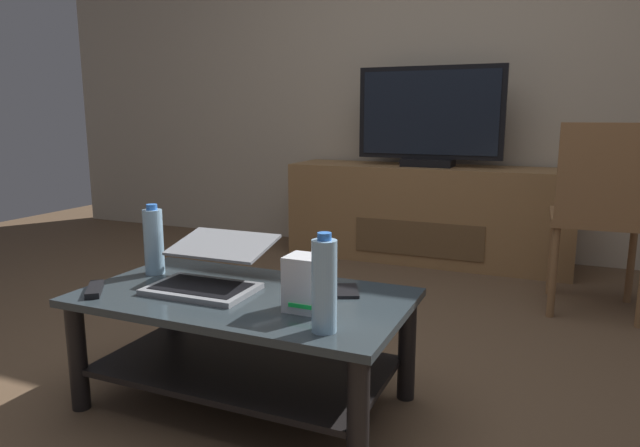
% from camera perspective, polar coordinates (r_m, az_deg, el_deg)
% --- Properties ---
extents(ground_plane, '(7.68, 7.68, 0.00)m').
position_cam_1_polar(ground_plane, '(2.17, -1.92, -15.44)').
color(ground_plane, brown).
extents(back_wall, '(6.40, 0.12, 2.80)m').
position_cam_1_polar(back_wall, '(4.10, 12.02, 16.86)').
color(back_wall, '#B2A38C').
rests_on(back_wall, ground).
extents(coffee_table, '(1.07, 0.59, 0.39)m').
position_cam_1_polar(coffee_table, '(1.91, -7.66, -10.53)').
color(coffee_table, '#2D383D').
rests_on(coffee_table, ground).
extents(media_cabinet, '(1.83, 0.47, 0.63)m').
position_cam_1_polar(media_cabinet, '(3.82, 10.78, 1.01)').
color(media_cabinet, olive).
rests_on(media_cabinet, ground).
extents(television, '(0.94, 0.20, 0.64)m').
position_cam_1_polar(television, '(3.74, 11.05, 10.39)').
color(television, black).
rests_on(television, media_cabinet).
extents(dining_chair, '(0.46, 0.46, 0.93)m').
position_cam_1_polar(dining_chair, '(2.98, 26.63, 1.37)').
color(dining_chair, brown).
rests_on(dining_chair, ground).
extents(laptop, '(0.35, 0.37, 0.16)m').
position_cam_1_polar(laptop, '(1.94, -11.06, -4.69)').
color(laptop, gray).
rests_on(laptop, coffee_table).
extents(router_box, '(0.13, 0.11, 0.17)m').
position_cam_1_polar(router_box, '(1.68, -1.25, -6.09)').
color(router_box, silver).
rests_on(router_box, coffee_table).
extents(water_bottle_near, '(0.07, 0.07, 0.27)m').
position_cam_1_polar(water_bottle_near, '(1.51, 0.44, -6.28)').
color(water_bottle_near, '#99C6E5').
rests_on(water_bottle_near, coffee_table).
extents(water_bottle_far, '(0.07, 0.07, 0.26)m').
position_cam_1_polar(water_bottle_far, '(2.14, -16.53, -1.71)').
color(water_bottle_far, '#99C6E5').
rests_on(water_bottle_far, coffee_table).
extents(cell_phone, '(0.12, 0.16, 0.01)m').
position_cam_1_polar(cell_phone, '(1.87, 2.78, -6.84)').
color(cell_phone, black).
rests_on(cell_phone, coffee_table).
extents(tv_remote, '(0.13, 0.15, 0.02)m').
position_cam_1_polar(tv_remote, '(2.01, -21.89, -6.22)').
color(tv_remote, black).
rests_on(tv_remote, coffee_table).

